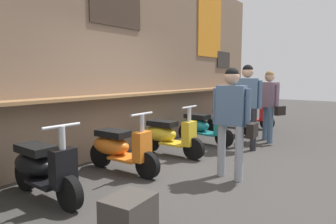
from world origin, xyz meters
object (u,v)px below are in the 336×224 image
object	(u,v)px
scooter_silver	(229,119)
merchandise_crate	(129,220)
shopper_with_handbag	(246,98)
shopper_browsing	(269,99)
scooter_teal	(201,126)
scooter_orange	(119,147)
shopper_passing	(232,112)
scooter_black	(41,167)
scooter_red	(248,114)
scooter_yellow	(167,135)

from	to	relation	value
scooter_silver	merchandise_crate	bearing A→B (deg)	-74.35
shopper_with_handbag	shopper_browsing	distance (m)	1.02
scooter_teal	scooter_silver	xyz separation A→B (m)	(1.37, 0.00, 0.00)
scooter_orange	shopper_with_handbag	distance (m)	2.88
shopper_with_handbag	shopper_passing	distance (m)	1.93
merchandise_crate	shopper_with_handbag	bearing A→B (deg)	8.40
scooter_teal	shopper_passing	size ratio (longest dim) A/B	0.86
scooter_black	shopper_with_handbag	world-z (taller)	shopper_with_handbag
scooter_black	scooter_teal	size ratio (longest dim) A/B	1.00
scooter_teal	shopper_passing	bearing A→B (deg)	-44.76
scooter_orange	scooter_silver	bearing A→B (deg)	87.80
scooter_black	scooter_red	distance (m)	6.44
scooter_red	shopper_passing	bearing A→B (deg)	-68.43
shopper_passing	scooter_red	bearing A→B (deg)	13.88
shopper_with_handbag	scooter_yellow	bearing A→B (deg)	-49.86
scooter_teal	scooter_red	size ratio (longest dim) A/B	1.00
scooter_black	merchandise_crate	distance (m)	1.58
scooter_silver	shopper_browsing	xyz separation A→B (m)	(-0.26, -1.12, 0.59)
scooter_red	shopper_passing	xyz separation A→B (m)	(-4.38, -1.55, 0.59)
scooter_black	scooter_silver	xyz separation A→B (m)	(5.18, 0.00, 0.00)
scooter_red	scooter_teal	bearing A→B (deg)	-87.89
shopper_browsing	shopper_passing	distance (m)	2.89
scooter_black	scooter_red	xyz separation A→B (m)	(6.44, -0.00, 0.00)
scooter_teal	shopper_passing	xyz separation A→B (m)	(-1.75, -1.55, 0.59)
shopper_with_handbag	scooter_black	bearing A→B (deg)	-28.08
scooter_orange	merchandise_crate	size ratio (longest dim) A/B	3.16
shopper_browsing	merchandise_crate	world-z (taller)	shopper_browsing
scooter_orange	scooter_yellow	distance (m)	1.26
scooter_teal	scooter_yellow	bearing A→B (deg)	-86.30
scooter_red	shopper_browsing	distance (m)	1.98
scooter_yellow	scooter_teal	bearing A→B (deg)	87.89
scooter_black	scooter_yellow	bearing A→B (deg)	91.22
scooter_silver	shopper_browsing	size ratio (longest dim) A/B	0.87
scooter_black	shopper_browsing	world-z (taller)	shopper_browsing
scooter_red	shopper_with_handbag	size ratio (longest dim) A/B	0.81
shopper_passing	merchandise_crate	size ratio (longest dim) A/B	3.66
scooter_black	shopper_passing	distance (m)	2.65
scooter_yellow	shopper_passing	bearing A→B (deg)	-19.71
scooter_yellow	shopper_with_handbag	world-z (taller)	shopper_with_handbag
scooter_yellow	scooter_teal	size ratio (longest dim) A/B	1.00
shopper_with_handbag	shopper_passing	xyz separation A→B (m)	(-1.85, -0.57, -0.08)
scooter_silver	shopper_browsing	distance (m)	1.29
scooter_black	scooter_teal	bearing A→B (deg)	91.22
scooter_silver	shopper_passing	world-z (taller)	shopper_passing
scooter_teal	scooter_red	distance (m)	2.63
scooter_red	shopper_with_handbag	world-z (taller)	shopper_with_handbag
shopper_with_handbag	merchandise_crate	bearing A→B (deg)	-5.58
scooter_black	shopper_browsing	size ratio (longest dim) A/B	0.87
scooter_teal	shopper_passing	world-z (taller)	shopper_passing
scooter_teal	scooter_orange	bearing A→B (deg)	-86.30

